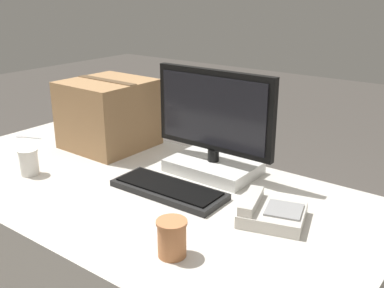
{
  "coord_description": "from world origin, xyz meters",
  "views": [
    {
      "loc": [
        1.08,
        -1.07,
        1.41
      ],
      "look_at": [
        0.16,
        0.15,
        0.87
      ],
      "focal_mm": 42.0,
      "sensor_mm": 36.0,
      "label": 1
    }
  ],
  "objects_px": {
    "monitor": "(214,135)",
    "cardboard_box": "(109,114)",
    "desk_phone": "(270,213)",
    "spoon": "(24,137)",
    "paper_cup_right": "(172,238)",
    "keyboard": "(169,189)",
    "paper_cup_left": "(29,162)"
  },
  "relations": [
    {
      "from": "keyboard",
      "to": "paper_cup_left",
      "type": "bearing_deg",
      "value": -160.89
    },
    {
      "from": "monitor",
      "to": "paper_cup_right",
      "type": "height_order",
      "value": "monitor"
    },
    {
      "from": "desk_phone",
      "to": "paper_cup_right",
      "type": "relative_size",
      "value": 2.25
    },
    {
      "from": "paper_cup_right",
      "to": "cardboard_box",
      "type": "distance_m",
      "value": 0.95
    },
    {
      "from": "cardboard_box",
      "to": "paper_cup_left",
      "type": "bearing_deg",
      "value": -90.24
    },
    {
      "from": "monitor",
      "to": "desk_phone",
      "type": "relative_size",
      "value": 2.13
    },
    {
      "from": "keyboard",
      "to": "spoon",
      "type": "height_order",
      "value": "keyboard"
    },
    {
      "from": "keyboard",
      "to": "spoon",
      "type": "relative_size",
      "value": 3.15
    },
    {
      "from": "desk_phone",
      "to": "spoon",
      "type": "distance_m",
      "value": 1.33
    },
    {
      "from": "cardboard_box",
      "to": "desk_phone",
      "type": "bearing_deg",
      "value": -11.46
    },
    {
      "from": "cardboard_box",
      "to": "monitor",
      "type": "bearing_deg",
      "value": 2.33
    },
    {
      "from": "monitor",
      "to": "spoon",
      "type": "distance_m",
      "value": 1.0
    },
    {
      "from": "spoon",
      "to": "cardboard_box",
      "type": "height_order",
      "value": "cardboard_box"
    },
    {
      "from": "desk_phone",
      "to": "spoon",
      "type": "relative_size",
      "value": 1.77
    },
    {
      "from": "cardboard_box",
      "to": "paper_cup_right",
      "type": "bearing_deg",
      "value": -33.24
    },
    {
      "from": "desk_phone",
      "to": "spoon",
      "type": "xyz_separation_m",
      "value": [
        -1.33,
        0.01,
        -0.02
      ]
    },
    {
      "from": "keyboard",
      "to": "spoon",
      "type": "distance_m",
      "value": 0.95
    },
    {
      "from": "keyboard",
      "to": "cardboard_box",
      "type": "bearing_deg",
      "value": 156.11
    },
    {
      "from": "monitor",
      "to": "cardboard_box",
      "type": "height_order",
      "value": "monitor"
    },
    {
      "from": "desk_phone",
      "to": "paper_cup_right",
      "type": "distance_m",
      "value": 0.35
    },
    {
      "from": "paper_cup_left",
      "to": "spoon",
      "type": "bearing_deg",
      "value": 149.07
    },
    {
      "from": "monitor",
      "to": "cardboard_box",
      "type": "xyz_separation_m",
      "value": [
        -0.55,
        -0.02,
        -0.0
      ]
    },
    {
      "from": "keyboard",
      "to": "paper_cup_right",
      "type": "relative_size",
      "value": 4.0
    },
    {
      "from": "monitor",
      "to": "keyboard",
      "type": "bearing_deg",
      "value": -95.07
    },
    {
      "from": "desk_phone",
      "to": "cardboard_box",
      "type": "relative_size",
      "value": 0.67
    },
    {
      "from": "desk_phone",
      "to": "paper_cup_right",
      "type": "xyz_separation_m",
      "value": [
        -0.12,
        -0.33,
        0.03
      ]
    },
    {
      "from": "keyboard",
      "to": "spoon",
      "type": "xyz_separation_m",
      "value": [
        -0.95,
        0.05,
        -0.01
      ]
    },
    {
      "from": "keyboard",
      "to": "cardboard_box",
      "type": "distance_m",
      "value": 0.59
    },
    {
      "from": "desk_phone",
      "to": "paper_cup_left",
      "type": "relative_size",
      "value": 2.3
    },
    {
      "from": "paper_cup_right",
      "to": "spoon",
      "type": "xyz_separation_m",
      "value": [
        -1.21,
        0.35,
        -0.05
      ]
    },
    {
      "from": "spoon",
      "to": "cardboard_box",
      "type": "xyz_separation_m",
      "value": [
        0.42,
        0.17,
        0.15
      ]
    },
    {
      "from": "paper_cup_left",
      "to": "spoon",
      "type": "distance_m",
      "value": 0.49
    }
  ]
}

